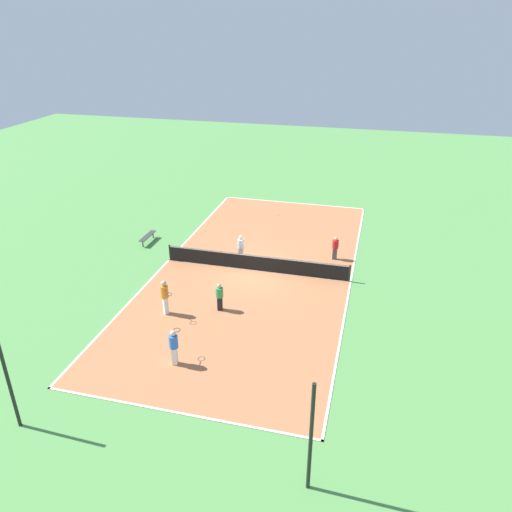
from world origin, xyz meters
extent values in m
plane|color=#518E47|center=(0.00, 0.00, 0.00)|extent=(80.00, 80.00, 0.00)
cube|color=#AD6B42|center=(0.00, 0.00, 0.01)|extent=(10.55, 22.87, 0.02)
cube|color=white|center=(-5.22, 0.00, 0.02)|extent=(0.10, 22.87, 0.00)
cube|color=white|center=(5.22, 0.00, 0.02)|extent=(0.10, 22.87, 0.00)
cube|color=white|center=(0.00, -11.39, 0.02)|extent=(10.55, 0.10, 0.00)
cube|color=white|center=(0.00, 11.39, 0.02)|extent=(10.55, 0.10, 0.00)
cube|color=white|center=(0.00, 0.00, 0.02)|extent=(10.55, 0.10, 0.00)
cylinder|color=black|center=(-5.12, 0.00, 0.50)|extent=(0.10, 0.10, 0.96)
cylinder|color=black|center=(5.12, 0.00, 0.50)|extent=(0.10, 0.10, 0.96)
cube|color=black|center=(0.00, 0.00, 0.48)|extent=(10.25, 0.03, 0.91)
cube|color=white|center=(0.00, 0.00, 0.90)|extent=(10.25, 0.04, 0.06)
cube|color=#333338|center=(7.50, -2.03, 0.43)|extent=(0.36, 1.75, 0.04)
cylinder|color=#4C4C51|center=(7.50, -2.76, 0.21)|extent=(0.08, 0.08, 0.41)
cylinder|color=#4C4C51|center=(7.50, -1.31, 0.21)|extent=(0.08, 0.08, 0.41)
cube|color=white|center=(1.13, 8.81, 0.43)|extent=(0.24, 0.28, 0.81)
cylinder|color=blue|center=(1.13, 8.81, 1.11)|extent=(0.41, 0.41, 0.56)
sphere|color=beige|center=(1.13, 8.81, 1.51)|extent=(0.24, 0.24, 0.24)
cylinder|color=#262626|center=(1.19, 8.49, 1.25)|extent=(0.08, 0.28, 0.03)
torus|color=black|center=(1.23, 8.22, 1.25)|extent=(0.35, 0.35, 0.02)
cube|color=white|center=(1.14, -0.97, 0.42)|extent=(0.26, 0.21, 0.78)
cylinder|color=silver|center=(1.14, -0.97, 1.08)|extent=(0.37, 0.37, 0.55)
sphere|color=beige|center=(1.14, -0.97, 1.47)|extent=(0.24, 0.24, 0.24)
cube|color=#4C4C51|center=(-4.07, -2.51, 0.37)|extent=(0.26, 0.21, 0.70)
cylinder|color=red|center=(-4.07, -2.51, 0.97)|extent=(0.37, 0.37, 0.49)
sphere|color=beige|center=(-4.07, -2.51, 1.32)|extent=(0.21, 0.21, 0.21)
cube|color=black|center=(0.66, 4.41, 0.38)|extent=(0.31, 0.29, 0.71)
cylinder|color=green|center=(0.66, 4.41, 0.98)|extent=(0.48, 0.48, 0.49)
sphere|color=tan|center=(0.66, 4.41, 1.33)|extent=(0.21, 0.21, 0.21)
cube|color=white|center=(3.04, 5.37, 0.46)|extent=(0.32, 0.32, 0.88)
cylinder|color=orange|center=(3.04, 5.37, 1.21)|extent=(0.51, 0.51, 0.62)
sphere|color=tan|center=(3.04, 5.37, 1.65)|extent=(0.26, 0.26, 0.26)
cylinder|color=#262626|center=(2.81, 5.60, 1.36)|extent=(0.22, 0.22, 0.03)
torus|color=black|center=(2.61, 5.80, 1.36)|extent=(0.43, 0.43, 0.02)
sphere|color=#CCE033|center=(4.62, -4.59, 0.06)|extent=(0.07, 0.07, 0.07)
sphere|color=#CCE033|center=(0.58, -8.48, 0.06)|extent=(0.07, 0.07, 0.07)
cylinder|color=black|center=(-5.04, 13.29, 1.98)|extent=(0.12, 0.12, 3.97)
cylinder|color=black|center=(5.04, 13.29, 1.98)|extent=(0.12, 0.12, 3.97)
camera|label=1|loc=(-6.15, 23.85, 12.86)|focal=35.00mm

